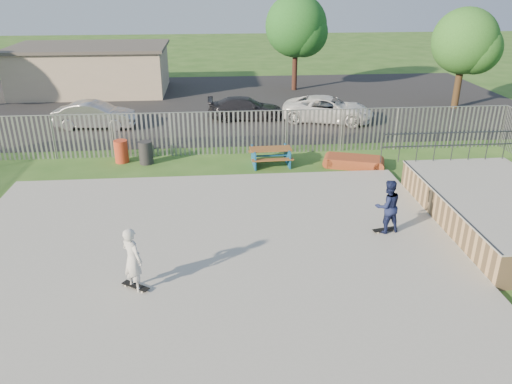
{
  "coord_description": "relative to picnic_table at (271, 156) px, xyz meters",
  "views": [
    {
      "loc": [
        0.35,
        -12.84,
        7.62
      ],
      "look_at": [
        1.62,
        2.0,
        1.1
      ],
      "focal_mm": 35.0,
      "sensor_mm": 36.0,
      "label": 1
    }
  ],
  "objects": [
    {
      "name": "quarter_pipe",
      "position": [
        6.78,
        -6.4,
        0.18
      ],
      "size": [
        5.5,
        7.05,
        2.19
      ],
      "color": "tan",
      "rests_on": "ground"
    },
    {
      "name": "picnic_table",
      "position": [
        0.0,
        0.0,
        0.0
      ],
      "size": [
        1.83,
        1.53,
        0.75
      ],
      "rotation": [
        0.0,
        0.0,
        0.04
      ],
      "color": "brown",
      "rests_on": "ground"
    },
    {
      "name": "car_dark",
      "position": [
        -0.58,
        7.5,
        0.26
      ],
      "size": [
        4.27,
        1.76,
        1.24
      ],
      "primitive_type": "imported",
      "rotation": [
        0.0,
        0.0,
        1.57
      ],
      "color": "black",
      "rests_on": "parking_lot"
    },
    {
      "name": "car_white",
      "position": [
        3.97,
        6.59,
        0.33
      ],
      "size": [
        5.45,
        3.72,
        1.38
      ],
      "primitive_type": "imported",
      "rotation": [
        0.0,
        0.0,
        1.26
      ],
      "color": "white",
      "rests_on": "parking_lot"
    },
    {
      "name": "funbox",
      "position": [
        3.54,
        -0.56,
        -0.17
      ],
      "size": [
        2.37,
        1.69,
        0.43
      ],
      "rotation": [
        0.0,
        0.0,
        -0.32
      ],
      "color": "brown",
      "rests_on": "ground"
    },
    {
      "name": "ground",
      "position": [
        -2.72,
        -7.44,
        -0.38
      ],
      "size": [
        120.0,
        120.0,
        0.0
      ],
      "primitive_type": "plane",
      "color": "#2C551D",
      "rests_on": "ground"
    },
    {
      "name": "tree_mid",
      "position": [
        3.41,
        15.11,
        4.0
      ],
      "size": [
        4.21,
        4.21,
        6.5
      ],
      "color": "#3C2018",
      "rests_on": "ground"
    },
    {
      "name": "skater_white",
      "position": [
        -4.55,
        -9.2,
        0.64
      ],
      "size": [
        0.74,
        0.74,
        1.74
      ],
      "primitive_type": "imported",
      "rotation": [
        0.0,
        0.0,
        2.38
      ],
      "color": "silver",
      "rests_on": "concrete_slab"
    },
    {
      "name": "skateboard_b",
      "position": [
        -4.55,
        -9.2,
        -0.19
      ],
      "size": [
        0.78,
        0.61,
        0.08
      ],
      "rotation": [
        0.0,
        0.0,
        -0.59
      ],
      "color": "black",
      "rests_on": "concrete_slab"
    },
    {
      "name": "trash_bin_red",
      "position": [
        -6.49,
        0.88,
        0.11
      ],
      "size": [
        0.59,
        0.59,
        0.99
      ],
      "primitive_type": "cylinder",
      "color": "#AF341B",
      "rests_on": "ground"
    },
    {
      "name": "trash_bin_grey",
      "position": [
        -5.39,
        0.61,
        0.12
      ],
      "size": [
        0.6,
        0.6,
        1.0
      ],
      "primitive_type": "cylinder",
      "color": "#252527",
      "rests_on": "ground"
    },
    {
      "name": "car_silver",
      "position": [
        -8.72,
        6.42,
        0.34
      ],
      "size": [
        4.35,
        1.84,
        1.4
      ],
      "primitive_type": "imported",
      "rotation": [
        0.0,
        0.0,
        1.48
      ],
      "color": "#AAAAAF",
      "rests_on": "parking_lot"
    },
    {
      "name": "parking_lot",
      "position": [
        -2.72,
        11.56,
        -0.37
      ],
      "size": [
        40.0,
        18.0,
        0.02
      ],
      "primitive_type": "cube",
      "color": "black",
      "rests_on": "ground"
    },
    {
      "name": "fence",
      "position": [
        -1.72,
        -2.85,
        0.62
      ],
      "size": [
        26.04,
        16.02,
        2.0
      ],
      "color": "gray",
      "rests_on": "ground"
    },
    {
      "name": "building",
      "position": [
        -10.72,
        15.56,
        1.23
      ],
      "size": [
        10.4,
        6.4,
        3.2
      ],
      "color": "tan",
      "rests_on": "ground"
    },
    {
      "name": "skater_navy",
      "position": [
        2.89,
        -6.7,
        0.64
      ],
      "size": [
        0.96,
        0.81,
        1.74
      ],
      "primitive_type": "imported",
      "rotation": [
        0.0,
        0.0,
        3.35
      ],
      "color": "#141B41",
      "rests_on": "concrete_slab"
    },
    {
      "name": "concrete_slab",
      "position": [
        -2.72,
        -7.44,
        -0.31
      ],
      "size": [
        15.0,
        12.0,
        0.15
      ],
      "primitive_type": "cube",
      "color": "#9B9B96",
      "rests_on": "ground"
    },
    {
      "name": "skateboard_a",
      "position": [
        2.89,
        -6.7,
        -0.19
      ],
      "size": [
        0.82,
        0.36,
        0.08
      ],
      "rotation": [
        0.0,
        0.0,
        0.2
      ],
      "color": "black",
      "rests_on": "concrete_slab"
    },
    {
      "name": "tree_right",
      "position": [
        12.51,
        9.02,
        3.61
      ],
      "size": [
        3.85,
        3.85,
        5.94
      ],
      "color": "#45301B",
      "rests_on": "ground"
    }
  ]
}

